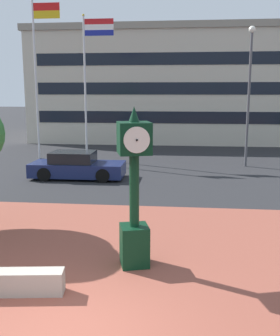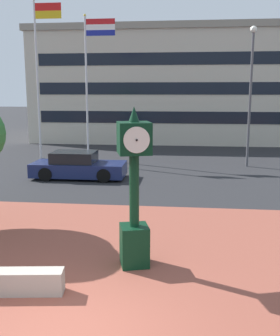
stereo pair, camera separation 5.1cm
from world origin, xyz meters
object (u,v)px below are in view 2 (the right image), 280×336
flagpole_primary (39,67)px  flagpole_secondary (90,74)px  car_street_mid (78,166)px  civic_building (172,86)px  street_clock (134,192)px  street_lamp_post (251,84)px

flagpole_primary → flagpole_secondary: flagpole_primary is taller
car_street_mid → civic_building: civic_building is taller
car_street_mid → flagpole_primary: size_ratio=0.47×
flagpole_secondary → street_clock: bearing=-73.1°
flagpole_primary → street_lamp_post: bearing=-6.7°
car_street_mid → flagpole_secondary: size_ratio=0.52×
street_clock → car_street_mid: size_ratio=0.85×
civic_building → street_lamp_post: bearing=-72.9°
street_clock → civic_building: civic_building is taller
street_clock → street_lamp_post: street_lamp_post is taller
street_clock → flagpole_secondary: flagpole_secondary is taller
street_clock → street_lamp_post: 14.43m
flagpole_primary → car_street_mid: bearing=-55.9°
flagpole_primary → flagpole_secondary: bearing=0.0°
car_street_mid → street_lamp_post: bearing=114.7°
flagpole_secondary → civic_building: civic_building is taller
street_lamp_post → flagpole_secondary: bearing=171.0°
car_street_mid → flagpole_primary: bearing=-146.2°
street_clock → civic_building: (-0.06, 28.61, 2.77)m
street_clock → flagpole_secondary: (-4.51, 14.85, 3.29)m
car_street_mid → civic_building: (3.86, 19.17, 4.01)m
street_clock → flagpole_primary: 17.07m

